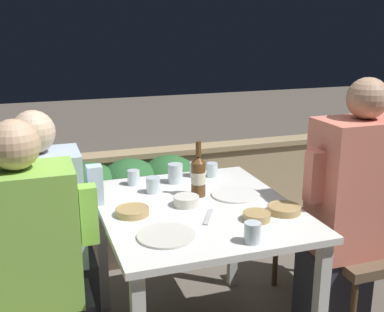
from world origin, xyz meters
The scene contains 23 objects.
parapet_wall centered at (0.00, 1.43, 0.32)m, with size 9.00×0.18×0.63m.
dining_table centered at (0.00, 0.00, 0.65)m, with size 0.88×1.01×0.74m.
planter_hedge centered at (-0.10, 1.05, 0.38)m, with size 1.00×0.47×0.68m.
person_green_blouse centered at (-0.73, -0.14, 0.62)m, with size 0.49×0.26×1.23m.
chair_left_far centered at (-0.86, 0.17, 0.58)m, with size 0.43×0.42×0.96m.
person_blue_shirt centered at (-0.66, 0.17, 0.61)m, with size 0.47×0.26×1.20m.
chair_right_near centered at (0.92, -0.18, 0.58)m, with size 0.43×0.42×0.96m.
person_coral_top centered at (0.72, -0.18, 0.67)m, with size 0.50×0.26×1.33m.
chair_right_far centered at (0.91, 0.18, 0.58)m, with size 0.43×0.42×0.96m.
beer_bottle centered at (0.05, 0.13, 0.84)m, with size 0.07×0.07×0.27m.
plate_0 centered at (-0.23, -0.27, 0.75)m, with size 0.24×0.24×0.01m.
plate_1 centered at (0.22, 0.07, 0.75)m, with size 0.24×0.24×0.01m.
bowl_0 centered at (-0.05, 0.02, 0.77)m, with size 0.12×0.12×0.05m.
bowl_1 centered at (0.19, -0.24, 0.76)m, with size 0.12×0.12×0.04m.
bowl_2 centered at (-0.31, -0.01, 0.76)m, with size 0.15×0.15×0.03m.
bowl_3 centered at (0.34, -0.20, 0.76)m, with size 0.15×0.15×0.03m.
glass_cup_0 centered at (0.00, 0.35, 0.79)m, with size 0.08×0.08×0.10m.
glass_cup_1 centered at (0.22, 0.38, 0.78)m, with size 0.06×0.06×0.08m.
glass_cup_2 centered at (0.07, -0.43, 0.78)m, with size 0.07×0.07×0.08m.
glass_cup_3 centered at (-0.15, 0.24, 0.78)m, with size 0.07×0.07×0.08m.
glass_cup_4 centered at (-0.22, 0.39, 0.78)m, with size 0.06×0.06×0.08m.
glass_cup_5 centered at (0.14, 0.42, 0.78)m, with size 0.07×0.07×0.08m.
fork_0 centered at (0.00, -0.15, 0.74)m, with size 0.10×0.16×0.01m.
Camera 1 is at (-0.70, -1.96, 1.57)m, focal length 45.00 mm.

